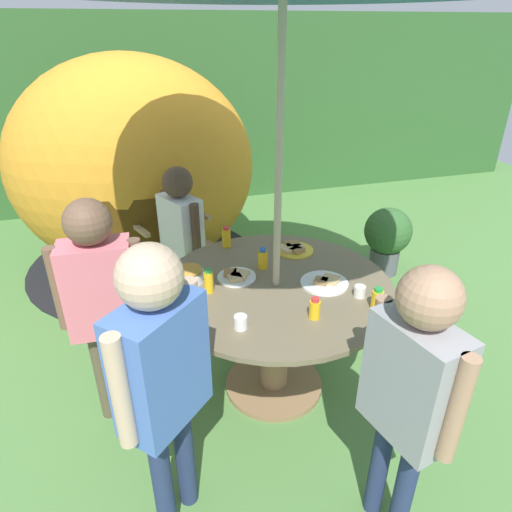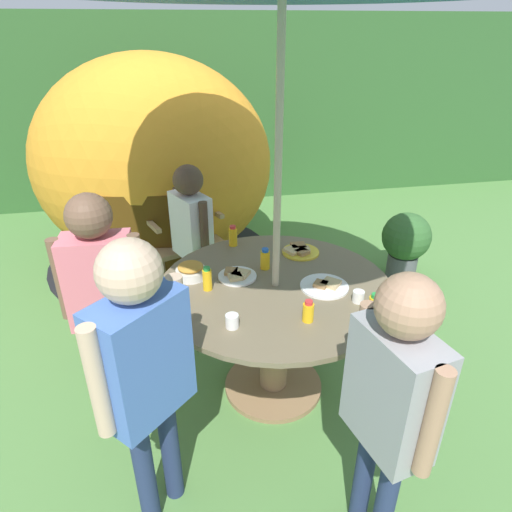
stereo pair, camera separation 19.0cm
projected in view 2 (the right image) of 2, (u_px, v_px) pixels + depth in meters
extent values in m
cube|color=#548442|center=(273.00, 388.00, 2.66)|extent=(10.00, 10.00, 0.02)
cube|color=#33602D|center=(207.00, 109.00, 5.31)|extent=(9.00, 0.70, 2.05)
cylinder|color=#93704C|center=(273.00, 384.00, 2.65)|extent=(0.57, 0.57, 0.03)
cylinder|color=#93704C|center=(274.00, 341.00, 2.50)|extent=(0.16, 0.16, 0.68)
cylinder|color=#75664C|center=(275.00, 287.00, 2.33)|extent=(1.23, 1.23, 0.03)
cylinder|color=#B7AD8C|center=(277.00, 198.00, 2.11)|extent=(0.04, 0.04, 2.38)
cylinder|color=tan|center=(165.00, 288.00, 3.22)|extent=(0.04, 0.04, 0.45)
cylinder|color=tan|center=(223.00, 271.00, 3.45)|extent=(0.04, 0.04, 0.45)
cylinder|color=tan|center=(145.00, 266.00, 3.52)|extent=(0.04, 0.04, 0.45)
cylinder|color=tan|center=(200.00, 251.00, 3.75)|extent=(0.04, 0.04, 0.45)
cube|color=tan|center=(182.00, 241.00, 3.37)|extent=(0.65, 0.60, 0.04)
cube|color=tan|center=(168.00, 194.00, 3.38)|extent=(0.50, 0.22, 0.59)
cube|color=tan|center=(148.00, 221.00, 3.16)|extent=(0.19, 0.42, 0.03)
cube|color=tan|center=(209.00, 208.00, 3.39)|extent=(0.19, 0.42, 0.03)
ellipsoid|color=orange|center=(154.00, 165.00, 3.73)|extent=(2.17, 1.85, 1.75)
cylinder|color=black|center=(163.00, 256.00, 4.13)|extent=(2.27, 2.27, 0.01)
cube|color=#4B310D|center=(143.00, 247.00, 3.23)|extent=(0.55, 0.11, 0.79)
cylinder|color=#595960|center=(401.00, 266.00, 3.75)|extent=(0.24, 0.24, 0.22)
sphere|color=#33602D|center=(406.00, 236.00, 3.62)|extent=(0.39, 0.39, 0.39)
cylinder|color=navy|center=(191.00, 284.00, 3.21)|extent=(0.07, 0.07, 0.52)
cylinder|color=navy|center=(200.00, 291.00, 3.12)|extent=(0.07, 0.07, 0.52)
cube|color=white|center=(191.00, 226.00, 2.95)|extent=(0.28, 0.34, 0.44)
cylinder|color=#4C3828|center=(179.00, 215.00, 3.06)|extent=(0.06, 0.06, 0.39)
cylinder|color=#4C3828|center=(204.00, 231.00, 2.82)|extent=(0.06, 0.06, 0.39)
sphere|color=#4C3828|center=(188.00, 180.00, 2.80)|extent=(0.20, 0.20, 0.20)
cylinder|color=brown|center=(103.00, 365.00, 2.41)|extent=(0.08, 0.08, 0.56)
cylinder|color=brown|center=(129.00, 362.00, 2.43)|extent=(0.08, 0.08, 0.56)
cube|color=#EA727F|center=(101.00, 281.00, 2.18)|extent=(0.34, 0.20, 0.48)
cylinder|color=brown|center=(61.00, 280.00, 2.14)|extent=(0.06, 0.06, 0.43)
cylinder|color=brown|center=(138.00, 274.00, 2.19)|extent=(0.06, 0.06, 0.43)
sphere|color=brown|center=(89.00, 216.00, 2.02)|extent=(0.21, 0.21, 0.21)
cylinder|color=navy|center=(145.00, 471.00, 1.82)|extent=(0.08, 0.08, 0.59)
cylinder|color=navy|center=(170.00, 447.00, 1.92)|extent=(0.08, 0.08, 0.59)
cube|color=#4C72C6|center=(142.00, 358.00, 1.62)|extent=(0.38, 0.37, 0.50)
cylinder|color=#D8B293|center=(97.00, 383.00, 1.47)|extent=(0.06, 0.06, 0.45)
cylinder|color=#D8B293|center=(179.00, 326.00, 1.75)|extent=(0.06, 0.06, 0.45)
sphere|color=#D8B293|center=(129.00, 271.00, 1.45)|extent=(0.22, 0.22, 0.22)
cylinder|color=navy|center=(385.00, 503.00, 1.71)|extent=(0.08, 0.08, 0.57)
cylinder|color=navy|center=(364.00, 474.00, 1.82)|extent=(0.08, 0.08, 0.57)
cube|color=#99999E|center=(393.00, 390.00, 1.53)|extent=(0.25, 0.36, 0.48)
cylinder|color=tan|center=(433.00, 424.00, 1.37)|extent=(0.06, 0.06, 0.43)
cylinder|color=tan|center=(362.00, 352.00, 1.67)|extent=(0.06, 0.06, 0.43)
sphere|color=tan|center=(409.00, 306.00, 1.37)|extent=(0.21, 0.21, 0.21)
cylinder|color=white|center=(191.00, 273.00, 2.38)|extent=(0.16, 0.16, 0.05)
ellipsoid|color=gold|center=(190.00, 267.00, 2.37)|extent=(0.14, 0.14, 0.04)
cylinder|color=yellow|center=(301.00, 252.00, 2.65)|extent=(0.22, 0.22, 0.01)
cube|color=tan|center=(304.00, 249.00, 2.64)|extent=(0.07, 0.07, 0.02)
cube|color=#9E7547|center=(298.00, 246.00, 2.68)|extent=(0.09, 0.09, 0.02)
cube|color=tan|center=(293.00, 250.00, 2.63)|extent=(0.12, 0.12, 0.02)
cube|color=#9E7547|center=(302.00, 252.00, 2.61)|extent=(0.09, 0.09, 0.02)
cylinder|color=white|center=(324.00, 286.00, 2.30)|extent=(0.25, 0.25, 0.01)
cube|color=tan|center=(331.00, 283.00, 2.30)|extent=(0.12, 0.12, 0.02)
cube|color=#9E7547|center=(321.00, 284.00, 2.29)|extent=(0.09, 0.09, 0.02)
cylinder|color=white|center=(237.00, 276.00, 2.39)|extent=(0.21, 0.21, 0.01)
cube|color=tan|center=(241.00, 274.00, 2.39)|extent=(0.12, 0.12, 0.02)
cube|color=#9E7547|center=(231.00, 271.00, 2.41)|extent=(0.08, 0.08, 0.02)
cube|color=tan|center=(235.00, 277.00, 2.36)|extent=(0.08, 0.08, 0.02)
cylinder|color=yellow|center=(265.00, 260.00, 2.46)|extent=(0.05, 0.05, 0.10)
cylinder|color=blue|center=(265.00, 250.00, 2.43)|extent=(0.04, 0.04, 0.02)
cylinder|color=yellow|center=(207.00, 280.00, 2.26)|extent=(0.05, 0.05, 0.11)
cylinder|color=green|center=(207.00, 269.00, 2.23)|extent=(0.03, 0.03, 0.02)
cylinder|color=yellow|center=(308.00, 312.00, 2.02)|extent=(0.05, 0.05, 0.09)
cylinder|color=red|center=(309.00, 303.00, 2.00)|extent=(0.04, 0.04, 0.02)
cylinder|color=yellow|center=(374.00, 306.00, 2.07)|extent=(0.06, 0.06, 0.09)
cylinder|color=green|center=(376.00, 296.00, 2.04)|extent=(0.04, 0.04, 0.02)
cylinder|color=yellow|center=(233.00, 237.00, 2.72)|extent=(0.05, 0.05, 0.11)
cylinder|color=red|center=(233.00, 227.00, 2.69)|extent=(0.04, 0.04, 0.02)
cylinder|color=white|center=(232.00, 321.00, 1.99)|extent=(0.06, 0.06, 0.06)
cylinder|color=white|center=(358.00, 297.00, 2.17)|extent=(0.06, 0.06, 0.06)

